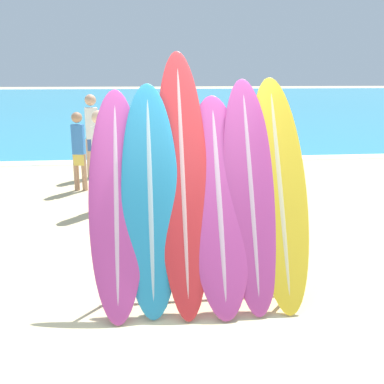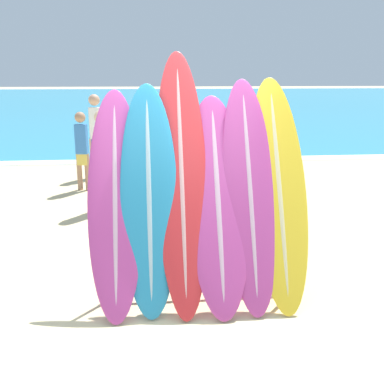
{
  "view_description": "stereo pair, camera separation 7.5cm",
  "coord_description": "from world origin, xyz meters",
  "px_view_note": "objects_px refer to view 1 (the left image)",
  "views": [
    {
      "loc": [
        -0.3,
        -3.85,
        2.19
      ],
      "look_at": [
        0.25,
        1.03,
        0.9
      ],
      "focal_mm": 42.0,
      "sensor_mm": 36.0,
      "label": 1
    },
    {
      "loc": [
        -0.22,
        -3.86,
        2.19
      ],
      "look_at": [
        0.25,
        1.03,
        0.9
      ],
      "focal_mm": 42.0,
      "sensor_mm": 36.0,
      "label": 2
    }
  ],
  "objects_px": {
    "surfboard_slot_4": "(250,192)",
    "person_near_water": "(101,157)",
    "person_mid_beach": "(92,133)",
    "surfboard_slot_3": "(219,202)",
    "surfboard_slot_1": "(150,198)",
    "surfboard_rack": "(201,254)",
    "person_far_left": "(79,148)",
    "surfboard_slot_2": "(182,178)",
    "surfboard_slot_0": "(116,201)",
    "surfboard_slot_5": "(280,190)",
    "person_far_right": "(211,137)"
  },
  "relations": [
    {
      "from": "person_far_left",
      "to": "surfboard_slot_3",
      "type": "bearing_deg",
      "value": 122.03
    },
    {
      "from": "surfboard_slot_1",
      "to": "person_near_water",
      "type": "bearing_deg",
      "value": 103.13
    },
    {
      "from": "surfboard_slot_4",
      "to": "person_mid_beach",
      "type": "height_order",
      "value": "surfboard_slot_4"
    },
    {
      "from": "surfboard_slot_3",
      "to": "surfboard_slot_2",
      "type": "bearing_deg",
      "value": 163.63
    },
    {
      "from": "surfboard_slot_0",
      "to": "surfboard_slot_1",
      "type": "relative_size",
      "value": 0.97
    },
    {
      "from": "surfboard_slot_3",
      "to": "person_near_water",
      "type": "xyz_separation_m",
      "value": [
        -1.39,
        3.15,
        -0.1
      ]
    },
    {
      "from": "surfboard_slot_4",
      "to": "person_near_water",
      "type": "relative_size",
      "value": 1.32
    },
    {
      "from": "person_far_left",
      "to": "surfboard_slot_5",
      "type": "bearing_deg",
      "value": 128.5
    },
    {
      "from": "person_far_left",
      "to": "person_far_right",
      "type": "height_order",
      "value": "person_far_right"
    },
    {
      "from": "surfboard_slot_0",
      "to": "surfboard_slot_1",
      "type": "bearing_deg",
      "value": -1.94
    },
    {
      "from": "surfboard_slot_0",
      "to": "surfboard_slot_2",
      "type": "bearing_deg",
      "value": 7.63
    },
    {
      "from": "surfboard_rack",
      "to": "surfboard_slot_5",
      "type": "height_order",
      "value": "surfboard_slot_5"
    },
    {
      "from": "surfboard_slot_3",
      "to": "surfboard_slot_5",
      "type": "height_order",
      "value": "surfboard_slot_5"
    },
    {
      "from": "surfboard_rack",
      "to": "person_far_right",
      "type": "xyz_separation_m",
      "value": [
        1.02,
        5.96,
        0.35
      ]
    },
    {
      "from": "surfboard_slot_0",
      "to": "surfboard_slot_5",
      "type": "height_order",
      "value": "surfboard_slot_5"
    },
    {
      "from": "surfboard_rack",
      "to": "surfboard_slot_1",
      "type": "relative_size",
      "value": 0.91
    },
    {
      "from": "person_mid_beach",
      "to": "surfboard_slot_3",
      "type": "bearing_deg",
      "value": 96.51
    },
    {
      "from": "surfboard_slot_0",
      "to": "person_far_right",
      "type": "xyz_separation_m",
      "value": [
        1.82,
        5.9,
        -0.21
      ]
    },
    {
      "from": "surfboard_slot_0",
      "to": "surfboard_slot_5",
      "type": "xyz_separation_m",
      "value": [
        1.59,
        0.03,
        0.06
      ]
    },
    {
      "from": "surfboard_slot_3",
      "to": "surfboard_slot_4",
      "type": "distance_m",
      "value": 0.33
    },
    {
      "from": "surfboard_slot_1",
      "to": "person_mid_beach",
      "type": "relative_size",
      "value": 1.19
    },
    {
      "from": "surfboard_rack",
      "to": "person_far_left",
      "type": "xyz_separation_m",
      "value": [
        -1.75,
        4.59,
        0.35
      ]
    },
    {
      "from": "surfboard_slot_1",
      "to": "surfboard_slot_4",
      "type": "height_order",
      "value": "surfboard_slot_4"
    },
    {
      "from": "surfboard_slot_1",
      "to": "surfboard_slot_5",
      "type": "height_order",
      "value": "surfboard_slot_5"
    },
    {
      "from": "surfboard_slot_3",
      "to": "person_near_water",
      "type": "relative_size",
      "value": 1.22
    },
    {
      "from": "surfboard_slot_1",
      "to": "surfboard_rack",
      "type": "bearing_deg",
      "value": -5.14
    },
    {
      "from": "surfboard_slot_3",
      "to": "person_far_left",
      "type": "height_order",
      "value": "surfboard_slot_3"
    },
    {
      "from": "surfboard_slot_3",
      "to": "person_mid_beach",
      "type": "bearing_deg",
      "value": 107.32
    },
    {
      "from": "surfboard_rack",
      "to": "surfboard_slot_1",
      "type": "bearing_deg",
      "value": 174.86
    },
    {
      "from": "surfboard_slot_2",
      "to": "person_mid_beach",
      "type": "relative_size",
      "value": 1.37
    },
    {
      "from": "surfboard_slot_4",
      "to": "surfboard_slot_5",
      "type": "distance_m",
      "value": 0.3
    },
    {
      "from": "surfboard_slot_1",
      "to": "person_near_water",
      "type": "height_order",
      "value": "surfboard_slot_1"
    },
    {
      "from": "person_near_water",
      "to": "surfboard_slot_1",
      "type": "bearing_deg",
      "value": 148.62
    },
    {
      "from": "surfboard_slot_3",
      "to": "person_mid_beach",
      "type": "distance_m",
      "value": 5.97
    },
    {
      "from": "surfboard_rack",
      "to": "person_far_left",
      "type": "height_order",
      "value": "person_far_left"
    },
    {
      "from": "person_mid_beach",
      "to": "person_far_left",
      "type": "bearing_deg",
      "value": 71.93
    },
    {
      "from": "surfboard_slot_2",
      "to": "surfboard_rack",
      "type": "bearing_deg",
      "value": -39.89
    },
    {
      "from": "surfboard_rack",
      "to": "surfboard_slot_2",
      "type": "xyz_separation_m",
      "value": [
        -0.17,
        0.14,
        0.74
      ]
    },
    {
      "from": "surfboard_slot_0",
      "to": "surfboard_slot_2",
      "type": "relative_size",
      "value": 0.84
    },
    {
      "from": "surfboard_slot_1",
      "to": "surfboard_slot_4",
      "type": "xyz_separation_m",
      "value": [
        0.98,
        0.03,
        0.02
      ]
    },
    {
      "from": "surfboard_rack",
      "to": "person_near_water",
      "type": "xyz_separation_m",
      "value": [
        -1.22,
        3.19,
        0.42
      ]
    },
    {
      "from": "person_far_left",
      "to": "person_far_right",
      "type": "xyz_separation_m",
      "value": [
        2.77,
        1.37,
        0.0
      ]
    },
    {
      "from": "surfboard_slot_4",
      "to": "person_mid_beach",
      "type": "bearing_deg",
      "value": 110.29
    },
    {
      "from": "surfboard_slot_2",
      "to": "surfboard_slot_0",
      "type": "bearing_deg",
      "value": -172.37
    },
    {
      "from": "surfboard_slot_3",
      "to": "person_near_water",
      "type": "height_order",
      "value": "surfboard_slot_3"
    },
    {
      "from": "surfboard_slot_2",
      "to": "person_near_water",
      "type": "xyz_separation_m",
      "value": [
        -1.05,
        3.05,
        -0.32
      ]
    },
    {
      "from": "surfboard_rack",
      "to": "surfboard_slot_3",
      "type": "xyz_separation_m",
      "value": [
        0.17,
        0.04,
        0.52
      ]
    },
    {
      "from": "person_mid_beach",
      "to": "surfboard_rack",
      "type": "bearing_deg",
      "value": 94.79
    },
    {
      "from": "surfboard_slot_0",
      "to": "person_near_water",
      "type": "height_order",
      "value": "surfboard_slot_0"
    },
    {
      "from": "person_far_left",
      "to": "person_far_right",
      "type": "distance_m",
      "value": 3.09
    }
  ]
}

